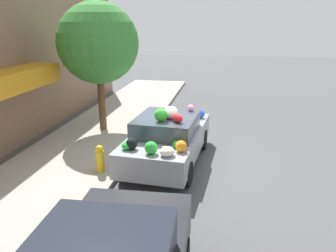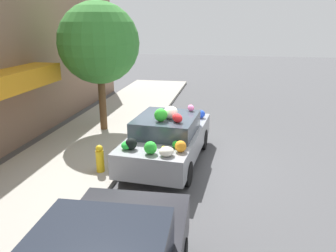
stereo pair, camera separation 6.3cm
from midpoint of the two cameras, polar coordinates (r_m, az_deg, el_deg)
name	(u,v)px [view 1 (the left image)]	position (r m, az deg, el deg)	size (l,w,h in m)	color
ground_plane	(171,162)	(9.12, 0.26, -6.28)	(60.00, 60.00, 0.00)	#4C4C4F
sidewalk_curb	(79,153)	(9.88, -15.41, -4.60)	(24.00, 3.20, 0.13)	#9E998E
street_tree	(98,43)	(11.13, -12.24, 13.88)	(2.63, 2.63, 4.23)	brown
fire_hydrant	(100,159)	(8.31, -11.96, -5.61)	(0.20, 0.20, 0.70)	gold
art_car	(168,138)	(8.81, -0.26, -2.07)	(4.04, 2.01, 1.68)	gray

